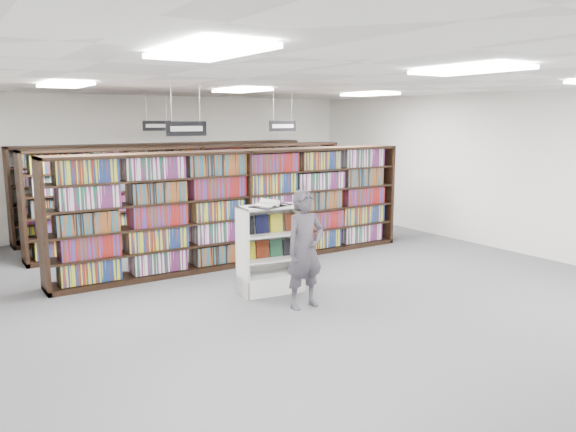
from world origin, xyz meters
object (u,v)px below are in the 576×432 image
shopper (305,250)px  bookshelf_row_near (243,207)px  open_book (271,204)px  endcap_display (270,263)px

shopper → bookshelf_row_near: bearing=78.3°
open_book → shopper: 0.99m
endcap_display → shopper: 0.98m
shopper → endcap_display: bearing=91.0°
bookshelf_row_near → shopper: (-0.49, -2.70, -0.21)m
endcap_display → shopper: size_ratio=0.81×
open_book → shopper: (0.06, -0.82, -0.55)m
shopper → open_book: bearing=92.9°
endcap_display → open_book: size_ratio=1.92×
bookshelf_row_near → endcap_display: bearing=-106.3°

